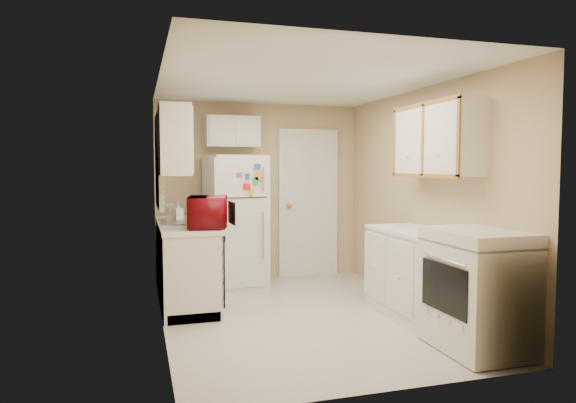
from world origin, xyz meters
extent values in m
plane|color=beige|center=(0.00, 0.00, 0.00)|extent=(3.80, 3.80, 0.00)
plane|color=white|center=(0.00, 0.00, 2.40)|extent=(3.80, 3.80, 0.00)
plane|color=tan|center=(-1.40, 0.00, 1.20)|extent=(3.80, 3.80, 0.00)
plane|color=tan|center=(1.40, 0.00, 1.20)|extent=(3.80, 3.80, 0.00)
plane|color=tan|center=(0.00, 1.90, 1.20)|extent=(2.80, 2.80, 0.00)
plane|color=tan|center=(0.00, -1.90, 1.20)|extent=(2.80, 2.80, 0.00)
cube|color=silver|center=(-1.10, 0.90, 0.45)|extent=(0.60, 1.80, 0.90)
cube|color=black|center=(-0.81, 0.30, 0.49)|extent=(0.03, 0.58, 0.72)
cube|color=gray|center=(-1.10, 1.05, 0.86)|extent=(0.54, 0.74, 0.16)
imported|color=maroon|center=(-0.91, 0.40, 1.05)|extent=(0.63, 0.42, 0.39)
imported|color=white|center=(-1.15, 1.27, 1.00)|extent=(0.13, 0.13, 0.21)
cube|color=silver|center=(-1.36, 1.05, 1.60)|extent=(0.10, 0.98, 1.08)
cube|color=silver|center=(-1.25, 0.22, 1.80)|extent=(0.30, 0.45, 0.70)
cube|color=silver|center=(-0.41, 1.52, 0.84)|extent=(0.78, 0.76, 1.68)
cube|color=silver|center=(-0.40, 1.75, 2.00)|extent=(0.70, 0.30, 0.40)
cube|color=silver|center=(0.70, 1.86, 1.02)|extent=(0.86, 0.06, 2.08)
cube|color=silver|center=(1.10, -0.80, 0.45)|extent=(0.60, 2.00, 0.90)
cube|color=silver|center=(1.12, -1.39, 0.51)|extent=(0.69, 0.85, 1.02)
cube|color=silver|center=(1.25, -0.50, 1.80)|extent=(0.30, 1.20, 0.70)
camera|label=1|loc=(-1.61, -4.98, 1.54)|focal=32.00mm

